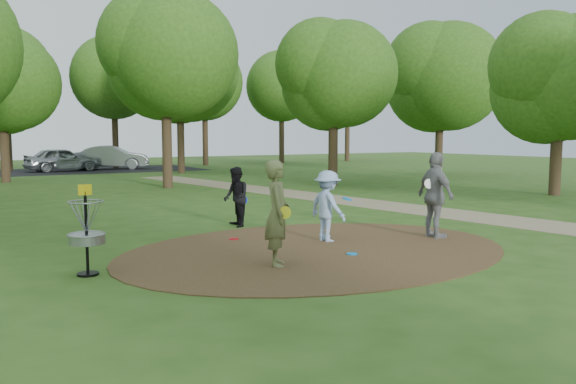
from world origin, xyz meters
TOP-DOWN VIEW (x-y plane):
  - ground at (0.00, 0.00)m, footprint 100.00×100.00m
  - dirt_clearing at (0.00, 0.00)m, footprint 8.40×8.40m
  - footpath at (6.50, 2.00)m, footprint 7.55×39.89m
  - parking_lot at (2.00, 30.00)m, footprint 14.00×8.00m
  - player_observer_with_disc at (-1.42, -0.78)m, footprint 0.73×0.83m
  - player_throwing_with_disc at (0.70, 0.67)m, footprint 1.04×1.09m
  - player_walking_with_disc at (-0.13, 3.57)m, footprint 0.69×0.83m
  - player_waiting_with_disc at (3.05, -0.27)m, footprint 0.64×1.21m
  - disc_ground_blue at (0.29, -0.76)m, footprint 0.22×0.22m
  - disc_ground_red at (-1.00, 1.91)m, footprint 0.22×0.22m
  - car_left at (-0.06, 29.74)m, footprint 4.80×2.47m
  - car_right at (3.35, 30.53)m, footprint 5.30×3.43m
  - disc_golf_basket at (-4.50, 0.30)m, footprint 0.63×0.63m
  - tree_ring at (2.53, 10.15)m, footprint 37.25×45.35m

SIDE VIEW (x-z plane):
  - ground at x=0.00m, z-range 0.00..0.00m
  - parking_lot at x=2.00m, z-range 0.00..0.01m
  - footpath at x=6.50m, z-range 0.00..0.01m
  - dirt_clearing at x=0.00m, z-range 0.00..0.02m
  - disc_ground_blue at x=0.29m, z-range 0.02..0.04m
  - disc_ground_red at x=-1.00m, z-range 0.02..0.04m
  - player_walking_with_disc at x=-0.13m, z-range 0.00..1.55m
  - car_left at x=-0.06m, z-range 0.00..1.56m
  - player_throwing_with_disc at x=0.70m, z-range 0.00..1.58m
  - car_right at x=3.35m, z-range 0.00..1.65m
  - disc_golf_basket at x=-4.50m, z-range 0.10..1.64m
  - player_observer_with_disc at x=-1.42m, z-range 0.00..1.91m
  - player_waiting_with_disc at x=3.05m, z-range 0.00..1.98m
  - tree_ring at x=2.53m, z-range 0.58..9.86m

